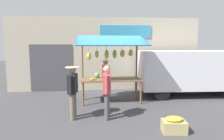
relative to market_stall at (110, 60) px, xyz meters
The scene contains 8 objects.
ground_plane 1.56m from the market_stall, 107.12° to the left, with size 40.00×40.00×0.00m, color #424244.
street_backdrop 2.14m from the market_stall, 89.35° to the right, with size 9.00×0.30×3.40m.
market_stall is the anchor object (origin of this frame).
vendor_with_sunhat 0.96m from the market_stall, 79.89° to the right, with size 0.40×0.66×1.56m.
shopper_in_striped_shirt 1.90m from the market_stall, 80.55° to the left, with size 0.28×0.67×1.57m.
shopper_with_shopping_bag 2.18m from the market_stall, 52.30° to the left, with size 0.40×0.67×1.56m.
parked_van 3.47m from the market_stall, 168.35° to the right, with size 4.50×2.11×1.88m.
produce_crate_near 3.44m from the market_stall, 113.71° to the left, with size 0.63×0.49×0.40m.
Camera 1 is at (0.83, 7.42, 2.18)m, focal length 32.61 mm.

